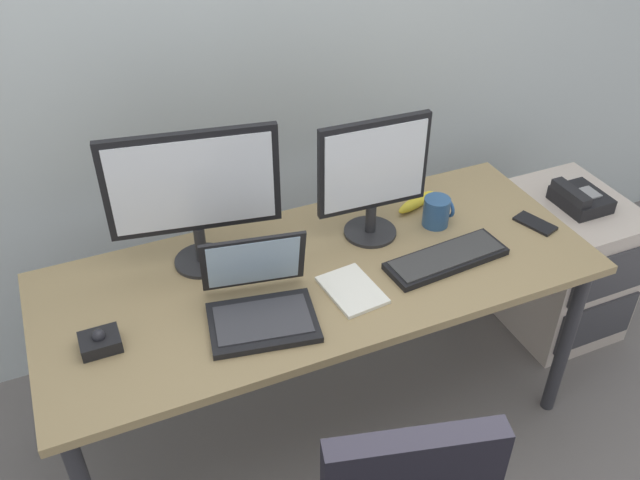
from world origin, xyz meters
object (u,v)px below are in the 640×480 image
Objects in this scene: cell_phone at (535,223)px; coffee_mug at (437,212)px; file_cabinet at (560,263)px; banana at (417,202)px; laptop at (259,300)px; desk_phone at (580,198)px; monitor_side at (373,174)px; monitor_main at (193,190)px; keyboard at (446,258)px; trackball_mouse at (100,341)px; paper_notepad at (352,290)px.

coffee_mug is at bearing 136.83° from cell_phone.
banana reaches higher than file_cabinet.
laptop is at bearing -170.80° from file_cabinet.
laptop reaches higher than file_cabinet.
desk_phone is 0.47× the size of monitor_side.
monitor_main is at bearing 106.69° from laptop.
monitor_side reaches higher than banana.
keyboard is (-0.75, -0.22, 0.09)m from desk_phone.
desk_phone is 1.85m from trackball_mouse.
laptop is 3.24× the size of trackball_mouse.
monitor_main is (-1.48, 0.09, 0.36)m from desk_phone.
paper_notepad is at bearing -168.22° from desk_phone.
desk_phone is 1.12m from paper_notepad.
desk_phone is at bearing -3.59° from monitor_main.
cell_phone is at bearing 2.70° from laptop.
trackball_mouse reaches higher than file_cabinet.
file_cabinet is 1.44× the size of keyboard.
monitor_side is 0.63m from cell_phone.
coffee_mug is 0.47m from paper_notepad.
trackball_mouse is at bearing -166.99° from banana.
monitor_side is at bearing 123.43° from keyboard.
desk_phone is 0.96m from monitor_side.
monitor_side is at bearing 52.94° from paper_notepad.
laptop is 0.30m from paper_notepad.
laptop is 0.74m from coffee_mug.
monitor_side is at bearing -7.30° from monitor_main.
monitor_side is 0.33m from banana.
laptop is at bearing -165.14° from coffee_mug.
coffee_mug is at bearing 68.02° from keyboard.
cell_phone is (0.32, -0.14, -0.05)m from coffee_mug.
keyboard is at bearing -56.57° from monitor_side.
monitor_side is at bearing 179.78° from file_cabinet.
keyboard reaches higher than cell_phone.
monitor_side reaches higher than cell_phone.
trackball_mouse is (-0.45, 0.04, -0.03)m from laptop.
laptop is 3.39× the size of coffee_mug.
monitor_main is 4.98× the size of coffee_mug.
monitor_main reaches higher than coffee_mug.
monitor_side is 2.06× the size of paper_notepad.
paper_notepad is at bearing -4.83° from trackball_mouse.
laptop is at bearing -5.53° from trackball_mouse.
monitor_main reaches higher than banana.
desk_phone is 1.91× the size of coffee_mug.
banana is at bearing 77.25° from keyboard.
file_cabinet is at bearing 5.63° from trackball_mouse.
laptop reaches higher than keyboard.
banana is at bearing 121.72° from cell_phone.
coffee_mug is 0.55× the size of banana.
keyboard is 0.22m from coffee_mug.
coffee_mug reaches higher than keyboard.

